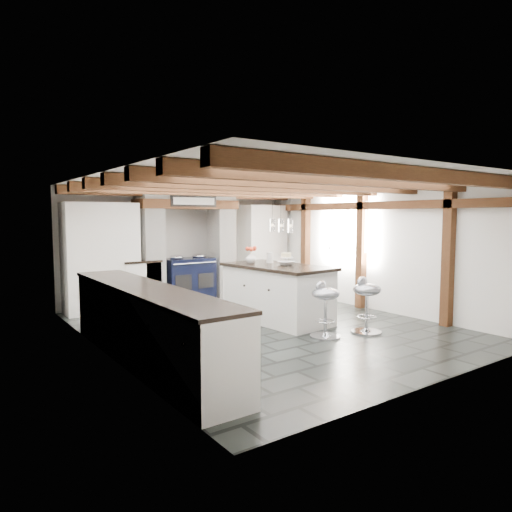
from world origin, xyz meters
TOP-DOWN VIEW (x-y plane):
  - ground at (0.00, 0.00)m, footprint 6.00×6.00m
  - room_shell at (-0.61, 1.42)m, footprint 6.00×6.03m
  - range_cooker at (0.00, 2.68)m, footprint 1.00×0.63m
  - kitchen_island at (0.43, 0.25)m, footprint 1.16×1.99m
  - bar_stool_near at (1.02, -1.16)m, footprint 0.53×0.53m
  - bar_stool_far at (0.34, -0.98)m, footprint 0.51×0.51m

SIDE VIEW (x-z plane):
  - ground at x=0.00m, z-range 0.00..0.00m
  - range_cooker at x=0.00m, z-range -0.03..0.96m
  - kitchen_island at x=0.43m, z-range -0.15..1.11m
  - bar_stool_far at x=0.34m, z-range 0.10..0.92m
  - bar_stool_near at x=1.02m, z-range 0.10..0.95m
  - room_shell at x=-0.61m, z-range -1.93..4.07m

